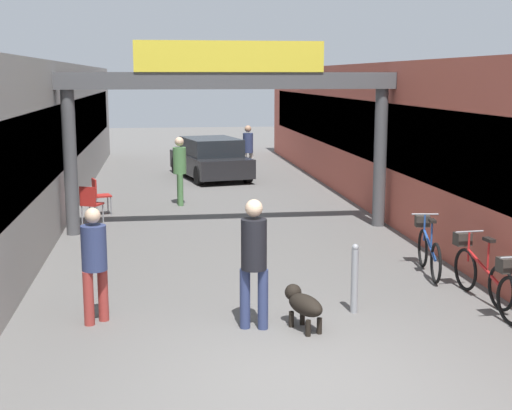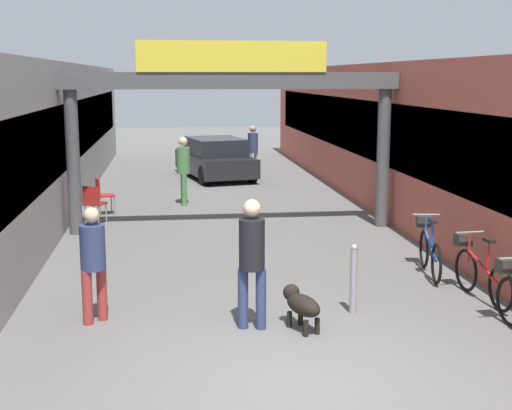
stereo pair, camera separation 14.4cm
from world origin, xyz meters
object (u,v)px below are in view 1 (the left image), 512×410
at_px(pedestrian_carrying_crate, 180,166).
at_px(cafe_chair_red_nearer, 90,202).
at_px(bicycle_blue_third, 428,248).
at_px(bicycle_red_second, 479,270).
at_px(cafe_chair_red_farther, 99,193).
at_px(pedestrian_elderly_walking, 248,147).
at_px(pedestrian_with_dog, 254,255).
at_px(dog_on_leash, 303,304).
at_px(parked_car_black, 211,159).
at_px(bollard_post_metal, 355,278).
at_px(pedestrian_companion, 94,258).

height_order(pedestrian_carrying_crate, cafe_chair_red_nearer, pedestrian_carrying_crate).
relative_size(bicycle_blue_third, cafe_chair_red_nearer, 1.88).
bearing_deg(bicycle_red_second, cafe_chair_red_farther, 129.74).
distance_m(pedestrian_elderly_walking, bicycle_red_second, 13.88).
height_order(pedestrian_with_dog, dog_on_leash, pedestrian_with_dog).
distance_m(pedestrian_carrying_crate, parked_car_black, 5.06).
relative_size(bollard_post_metal, cafe_chair_red_farther, 1.13).
bearing_deg(dog_on_leash, pedestrian_companion, 167.17).
distance_m(pedestrian_with_dog, cafe_chair_red_farther, 8.75).
relative_size(bollard_post_metal, parked_car_black, 0.23).
relative_size(bicycle_blue_third, parked_car_black, 0.39).
distance_m(dog_on_leash, bicycle_red_second, 3.06).
bearing_deg(cafe_chair_red_nearer, bicycle_red_second, -44.87).
xyz_separation_m(pedestrian_with_dog, pedestrian_companion, (-2.10, 0.51, -0.10)).
relative_size(pedestrian_with_dog, cafe_chair_red_farther, 1.96).
height_order(pedestrian_with_dog, bollard_post_metal, pedestrian_with_dog).
xyz_separation_m(pedestrian_with_dog, pedestrian_elderly_walking, (1.76, 14.61, -0.03)).
bearing_deg(bollard_post_metal, cafe_chair_red_nearer, 122.45).
bearing_deg(pedestrian_companion, bicycle_blue_third, 18.40).
distance_m(bicycle_blue_third, cafe_chair_red_farther, 8.47).
xyz_separation_m(pedestrian_carrying_crate, bollard_post_metal, (2.17, -8.99, -0.51)).
bearing_deg(cafe_chair_red_nearer, pedestrian_companion, -84.29).
distance_m(bicycle_red_second, cafe_chair_red_nearer, 8.89).
relative_size(pedestrian_with_dog, bicycle_red_second, 1.03).
height_order(pedestrian_with_dog, bicycle_blue_third, pedestrian_with_dog).
relative_size(pedestrian_carrying_crate, bicycle_blue_third, 1.06).
relative_size(dog_on_leash, cafe_chair_red_farther, 0.89).
bearing_deg(dog_on_leash, bicycle_blue_third, 42.25).
bearing_deg(pedestrian_carrying_crate, bicycle_blue_third, -60.86).
xyz_separation_m(pedestrian_elderly_walking, dog_on_leash, (-1.12, -14.72, -0.63)).
distance_m(pedestrian_with_dog, parked_car_black, 14.36).
relative_size(bicycle_red_second, cafe_chair_red_nearer, 1.90).
relative_size(bollard_post_metal, cafe_chair_red_nearer, 1.13).
bearing_deg(cafe_chair_red_nearer, bollard_post_metal, -57.55).
height_order(bicycle_blue_third, cafe_chair_red_farther, bicycle_blue_third).
bearing_deg(pedestrian_carrying_crate, bollard_post_metal, -76.44).
relative_size(pedestrian_companion, cafe_chair_red_nearer, 1.79).
bearing_deg(bollard_post_metal, dog_on_leash, -146.99).
height_order(pedestrian_carrying_crate, parked_car_black, pedestrian_carrying_crate).
height_order(dog_on_leash, bicycle_blue_third, bicycle_blue_third).
bearing_deg(dog_on_leash, pedestrian_with_dog, 170.19).
relative_size(dog_on_leash, bicycle_blue_third, 0.47).
bearing_deg(bicycle_blue_third, bollard_post_metal, -134.13).
relative_size(pedestrian_with_dog, bicycle_blue_third, 1.04).
bearing_deg(bicycle_blue_third, parked_car_black, 103.18).
xyz_separation_m(dog_on_leash, bicycle_red_second, (2.90, 0.97, 0.09)).
relative_size(pedestrian_elderly_walking, bollard_post_metal, 1.70).
bearing_deg(bollard_post_metal, bicycle_red_second, 11.43).
xyz_separation_m(pedestrian_elderly_walking, bicycle_red_second, (1.78, -13.75, -0.54)).
height_order(bicycle_blue_third, bollard_post_metal, bollard_post_metal).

